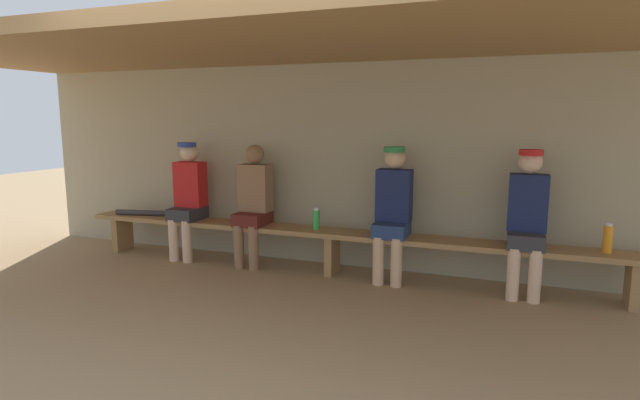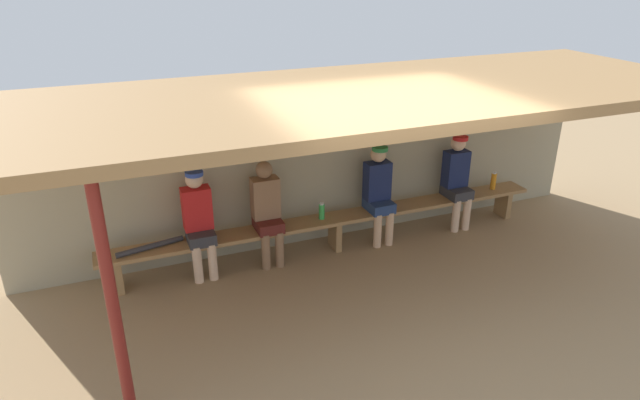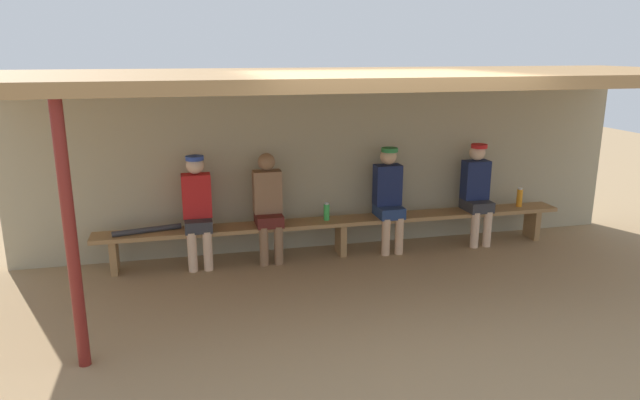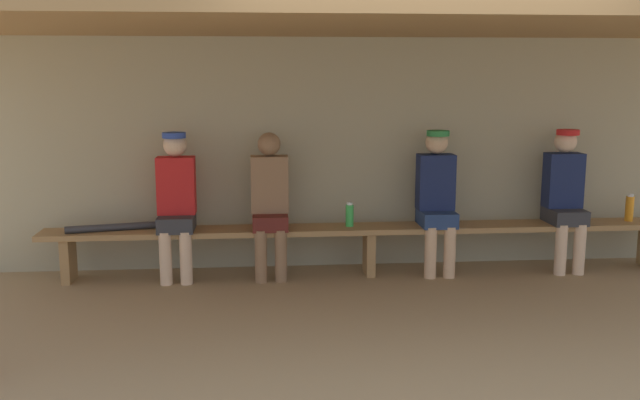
{
  "view_description": "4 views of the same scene",
  "coord_description": "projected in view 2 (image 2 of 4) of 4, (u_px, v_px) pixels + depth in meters",
  "views": [
    {
      "loc": [
        1.74,
        -3.4,
        1.63
      ],
      "look_at": [
        -0.08,
        1.41,
        0.8
      ],
      "focal_mm": 28.9,
      "sensor_mm": 36.0,
      "label": 1
    },
    {
      "loc": [
        -2.65,
        -4.54,
        3.62
      ],
      "look_at": [
        -0.27,
        1.42,
        0.8
      ],
      "focal_mm": 31.38,
      "sensor_mm": 36.0,
      "label": 2
    },
    {
      "loc": [
        -1.9,
        -5.2,
        2.55
      ],
      "look_at": [
        -0.3,
        1.44,
        0.76
      ],
      "focal_mm": 32.43,
      "sensor_mm": 36.0,
      "label": 3
    },
    {
      "loc": [
        -1.02,
        -4.82,
        1.86
      ],
      "look_at": [
        -0.49,
        1.25,
        0.77
      ],
      "focal_mm": 39.66,
      "sensor_mm": 36.0,
      "label": 4
    }
  ],
  "objects": [
    {
      "name": "ground_plane",
      "position": [
        390.0,
        310.0,
        6.22
      ],
      "size": [
        24.0,
        24.0,
        0.0
      ],
      "primitive_type": "plane",
      "color": "#9E7F59"
    },
    {
      "name": "baseball_bat",
      "position": [
        150.0,
        247.0,
        6.54
      ],
      "size": [
        0.79,
        0.23,
        0.07
      ],
      "primitive_type": "cylinder",
      "rotation": [
        0.0,
        1.57,
        0.21
      ],
      "color": "#333338",
      "rests_on": "bench"
    },
    {
      "name": "player_shirtless_tan",
      "position": [
        379.0,
        190.0,
        7.46
      ],
      "size": [
        0.34,
        0.42,
        1.34
      ],
      "color": "navy",
      "rests_on": "ground"
    },
    {
      "name": "support_post",
      "position": [
        113.0,
        308.0,
        4.36
      ],
      "size": [
        0.1,
        0.1,
        2.2
      ],
      "primitive_type": "cylinder",
      "color": "maroon",
      "rests_on": "ground"
    },
    {
      "name": "water_bottle_clear",
      "position": [
        493.0,
        181.0,
        8.18
      ],
      "size": [
        0.08,
        0.08,
        0.26
      ],
      "color": "orange",
      "rests_on": "bench"
    },
    {
      "name": "player_rightmost",
      "position": [
        267.0,
        209.0,
        6.93
      ],
      "size": [
        0.34,
        0.42,
        1.34
      ],
      "color": "#591E19",
      "rests_on": "ground"
    },
    {
      "name": "back_wall",
      "position": [
        322.0,
        160.0,
        7.48
      ],
      "size": [
        8.0,
        0.2,
        2.2
      ],
      "primitive_type": "cube",
      "color": "tan",
      "rests_on": "ground"
    },
    {
      "name": "player_with_sunglasses",
      "position": [
        457.0,
        177.0,
        7.88
      ],
      "size": [
        0.34,
        0.42,
        1.34
      ],
      "color": "#333338",
      "rests_on": "ground"
    },
    {
      "name": "water_bottle_green",
      "position": [
        322.0,
        211.0,
        7.26
      ],
      "size": [
        0.07,
        0.07,
        0.23
      ],
      "color": "green",
      "rests_on": "bench"
    },
    {
      "name": "dugout_roof",
      "position": [
        369.0,
        95.0,
        5.91
      ],
      "size": [
        8.0,
        2.8,
        0.12
      ],
      "primitive_type": "cube",
      "color": "#9E7547",
      "rests_on": "back_wall"
    },
    {
      "name": "player_in_blue",
      "position": [
        199.0,
        219.0,
        6.64
      ],
      "size": [
        0.34,
        0.42,
        1.34
      ],
      "color": "#333338",
      "rests_on": "ground"
    },
    {
      "name": "bench",
      "position": [
        335.0,
        222.0,
        7.38
      ],
      "size": [
        6.0,
        0.36,
        0.46
      ],
      "color": "#9E7547",
      "rests_on": "ground"
    }
  ]
}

